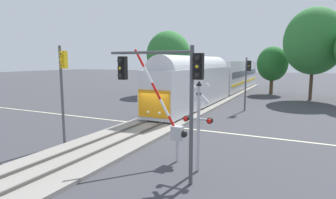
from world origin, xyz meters
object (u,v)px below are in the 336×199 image
traffic_signal_far_side (247,75)px  traffic_signal_near_right (167,81)px  traffic_signal_median (63,80)px  oak_far_right (314,41)px  oak_behind_train (168,55)px  elm_centre_background (272,64)px  crossing_signal_mast (198,117)px  crossing_gate_near (173,124)px  commuter_train (221,77)px

traffic_signal_far_side → traffic_signal_near_right: bearing=-90.0°
traffic_signal_far_side → traffic_signal_median: bearing=-114.8°
oak_far_right → oak_behind_train: (-18.96, -2.45, -1.55)m
elm_centre_background → crossing_signal_mast: bearing=-89.9°
crossing_gate_near → crossing_signal_mast: crossing_gate_near is taller
traffic_signal_near_right → crossing_signal_mast: bearing=59.1°
crossing_signal_mast → traffic_signal_far_side: 16.73m
crossing_signal_mast → oak_far_right: bearing=79.8°
traffic_signal_far_side → traffic_signal_near_right: traffic_signal_near_right is taller
commuter_train → crossing_signal_mast: bearing=-76.9°
commuter_train → traffic_signal_median: traffic_signal_median is taller
crossing_signal_mast → traffic_signal_far_side: bearing=92.9°
traffic_signal_median → elm_centre_background: (8.33, 32.36, 0.63)m
commuter_train → crossing_gate_near: 26.04m
crossing_gate_near → traffic_signal_far_side: bearing=87.4°
oak_behind_train → traffic_signal_near_right: bearing=-64.4°
crossing_gate_near → oak_far_right: oak_far_right is taller
oak_far_right → elm_centre_background: bearing=139.2°
crossing_gate_near → crossing_signal_mast: (1.57, -0.74, 0.63)m
commuter_train → oak_behind_train: oak_behind_train is taller
commuter_train → crossing_signal_mast: 27.06m
commuter_train → oak_behind_train: bearing=-175.9°
crossing_signal_mast → oak_far_right: 29.11m
traffic_signal_far_side → traffic_signal_near_right: size_ratio=0.95×
commuter_train → elm_centre_background: 8.95m
crossing_gate_near → traffic_signal_near_right: traffic_signal_near_right is taller
crossing_gate_near → elm_centre_background: 32.11m
commuter_train → oak_far_right: 12.28m
oak_far_right → oak_behind_train: bearing=-172.6°
traffic_signal_far_side → traffic_signal_near_right: 18.11m
traffic_signal_near_right → oak_behind_train: oak_behind_train is taller
traffic_signal_far_side → traffic_signal_median: 17.99m
commuter_train → crossing_gate_near: crossing_gate_near is taller
traffic_signal_far_side → oak_behind_train: bearing=145.0°
traffic_signal_near_right → commuter_train: bearing=100.8°
crossing_signal_mast → traffic_signal_median: bearing=177.6°
crossing_signal_mast → traffic_signal_near_right: bearing=-120.9°
crossing_signal_mast → oak_far_right: (5.08, 28.24, 4.88)m
crossing_gate_near → traffic_signal_near_right: bearing=-71.5°
crossing_gate_near → traffic_signal_median: 7.15m
oak_behind_train → oak_far_right: bearing=7.4°
elm_centre_background → oak_behind_train: bearing=-153.4°
traffic_signal_far_side → traffic_signal_near_right: (0.01, -18.10, 0.63)m
crossing_signal_mast → elm_centre_background: (-0.08, 32.71, 2.02)m
crossing_gate_near → traffic_signal_median: (-6.84, -0.39, 2.02)m
traffic_signal_near_right → oak_far_right: oak_far_right is taller
crossing_signal_mast → elm_centre_background: 32.77m
elm_centre_background → traffic_signal_far_side: bearing=-92.8°
commuter_train → traffic_signal_median: size_ratio=7.11×
crossing_gate_near → traffic_signal_far_side: (0.71, 15.94, 1.67)m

